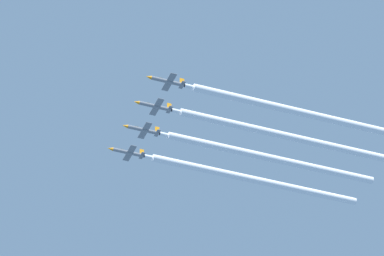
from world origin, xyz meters
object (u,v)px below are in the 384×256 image
object	(u,v)px
jet_center	(142,130)
jet_inner_right	(127,152)
jet_far_left	(167,81)
jet_inner_left	(154,106)

from	to	relation	value
jet_center	jet_inner_right	world-z (taller)	jet_center
jet_inner_right	jet_far_left	bearing A→B (deg)	179.93
jet_center	jet_inner_right	size ratio (longest dim) A/B	1.00
jet_inner_left	jet_center	size ratio (longest dim) A/B	1.00
jet_inner_right	jet_center	bearing A→B (deg)	-176.84
jet_far_left	jet_inner_left	bearing A→B (deg)	-1.85
jet_far_left	jet_center	world-z (taller)	jet_far_left
jet_far_left	jet_inner_right	size ratio (longest dim) A/B	1.00
jet_inner_right	jet_inner_left	bearing A→B (deg)	-179.18
jet_inner_left	jet_center	distance (m)	10.43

